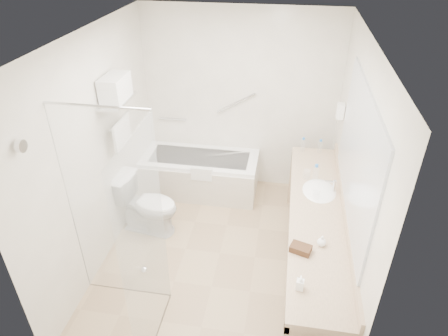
% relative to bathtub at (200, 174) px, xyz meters
% --- Properties ---
extents(floor, '(3.20, 3.20, 0.00)m').
position_rel_bathtub_xyz_m(floor, '(0.50, -1.24, -0.28)').
color(floor, tan).
rests_on(floor, ground).
extents(ceiling, '(2.60, 3.20, 0.10)m').
position_rel_bathtub_xyz_m(ceiling, '(0.50, -1.24, 2.22)').
color(ceiling, white).
rests_on(ceiling, wall_back).
extents(wall_back, '(2.60, 0.10, 2.50)m').
position_rel_bathtub_xyz_m(wall_back, '(0.50, 0.36, 0.97)').
color(wall_back, silver).
rests_on(wall_back, ground).
extents(wall_front, '(2.60, 0.10, 2.50)m').
position_rel_bathtub_xyz_m(wall_front, '(0.50, -2.84, 0.97)').
color(wall_front, silver).
rests_on(wall_front, ground).
extents(wall_left, '(0.10, 3.20, 2.50)m').
position_rel_bathtub_xyz_m(wall_left, '(-0.80, -1.24, 0.97)').
color(wall_left, silver).
rests_on(wall_left, ground).
extents(wall_right, '(0.10, 3.20, 2.50)m').
position_rel_bathtub_xyz_m(wall_right, '(1.80, -1.24, 0.97)').
color(wall_right, silver).
rests_on(wall_right, ground).
extents(bathtub, '(1.60, 0.73, 0.59)m').
position_rel_bathtub_xyz_m(bathtub, '(0.00, 0.00, 0.00)').
color(bathtub, white).
rests_on(bathtub, floor).
extents(grab_bar_short, '(0.40, 0.03, 0.03)m').
position_rel_bathtub_xyz_m(grab_bar_short, '(-0.45, 0.32, 0.67)').
color(grab_bar_short, silver).
rests_on(grab_bar_short, wall_back).
extents(grab_bar_long, '(0.53, 0.03, 0.33)m').
position_rel_bathtub_xyz_m(grab_bar_long, '(0.45, 0.32, 0.97)').
color(grab_bar_long, silver).
rests_on(grab_bar_long, wall_back).
extents(shower_enclosure, '(0.96, 0.91, 2.11)m').
position_rel_bathtub_xyz_m(shower_enclosure, '(-0.13, -2.16, 0.79)').
color(shower_enclosure, silver).
rests_on(shower_enclosure, floor).
extents(towel_shelf, '(0.24, 0.55, 0.81)m').
position_rel_bathtub_xyz_m(towel_shelf, '(-0.67, -0.89, 1.48)').
color(towel_shelf, silver).
rests_on(towel_shelf, wall_left).
extents(vanity_counter, '(0.55, 2.70, 0.95)m').
position_rel_bathtub_xyz_m(vanity_counter, '(1.52, -1.39, 0.36)').
color(vanity_counter, tan).
rests_on(vanity_counter, floor).
extents(sink, '(0.40, 0.52, 0.14)m').
position_rel_bathtub_xyz_m(sink, '(1.55, -0.99, 0.54)').
color(sink, white).
rests_on(sink, vanity_counter).
extents(faucet, '(0.03, 0.03, 0.14)m').
position_rel_bathtub_xyz_m(faucet, '(1.70, -0.99, 0.65)').
color(faucet, silver).
rests_on(faucet, vanity_counter).
extents(mirror, '(0.02, 2.00, 1.20)m').
position_rel_bathtub_xyz_m(mirror, '(1.79, -1.39, 1.27)').
color(mirror, '#B7BDC4').
rests_on(mirror, wall_right).
extents(hairdryer_unit, '(0.08, 0.10, 0.18)m').
position_rel_bathtub_xyz_m(hairdryer_unit, '(1.75, -0.19, 1.17)').
color(hairdryer_unit, white).
rests_on(hairdryer_unit, wall_right).
extents(toilet, '(0.82, 0.53, 0.75)m').
position_rel_bathtub_xyz_m(toilet, '(-0.45, -0.94, 0.10)').
color(toilet, white).
rests_on(toilet, floor).
extents(amenity_basket, '(0.21, 0.17, 0.06)m').
position_rel_bathtub_xyz_m(amenity_basket, '(1.36, -1.96, 0.60)').
color(amenity_basket, '#402417').
rests_on(amenity_basket, vanity_counter).
extents(soap_bottle_a, '(0.07, 0.14, 0.06)m').
position_rel_bathtub_xyz_m(soap_bottle_a, '(1.35, -2.39, 0.61)').
color(soap_bottle_a, white).
rests_on(soap_bottle_a, vanity_counter).
extents(soap_bottle_b, '(0.11, 0.12, 0.08)m').
position_rel_bathtub_xyz_m(soap_bottle_b, '(1.54, -1.86, 0.62)').
color(soap_bottle_b, white).
rests_on(soap_bottle_b, vanity_counter).
extents(water_bottle_left, '(0.06, 0.06, 0.19)m').
position_rel_bathtub_xyz_m(water_bottle_left, '(1.37, -0.14, 0.66)').
color(water_bottle_left, silver).
rests_on(water_bottle_left, vanity_counter).
extents(water_bottle_mid, '(0.07, 0.07, 0.22)m').
position_rel_bathtub_xyz_m(water_bottle_mid, '(1.51, -0.81, 0.68)').
color(water_bottle_mid, silver).
rests_on(water_bottle_mid, vanity_counter).
extents(water_bottle_right, '(0.06, 0.06, 0.18)m').
position_rel_bathtub_xyz_m(water_bottle_right, '(1.58, -0.14, 0.66)').
color(water_bottle_right, silver).
rests_on(water_bottle_right, vanity_counter).
extents(drinking_glass_near, '(0.09, 0.09, 0.10)m').
position_rel_bathtub_xyz_m(drinking_glass_near, '(1.51, -1.15, 0.62)').
color(drinking_glass_near, silver).
rests_on(drinking_glass_near, vanity_counter).
extents(drinking_glass_far, '(0.11, 0.11, 0.10)m').
position_rel_bathtub_xyz_m(drinking_glass_far, '(1.42, -0.76, 0.63)').
color(drinking_glass_far, silver).
rests_on(drinking_glass_far, vanity_counter).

